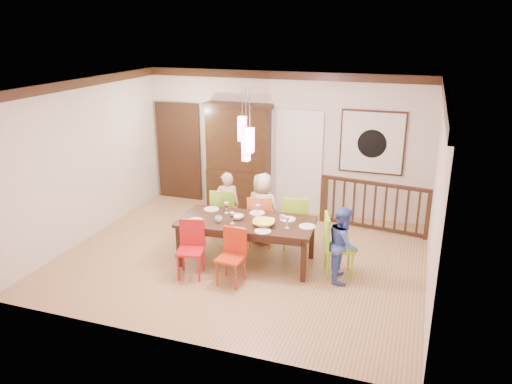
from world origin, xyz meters
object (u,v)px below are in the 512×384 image
(chair_end_right, at_px, (340,242))
(balustrade, at_px, (374,205))
(person_far_left, at_px, (227,205))
(dining_table, at_px, (247,225))
(chair_far_left, at_px, (225,210))
(person_far_mid, at_px, (262,208))
(china_hutch, at_px, (238,157))
(person_end_right, at_px, (343,244))

(chair_end_right, distance_m, balustrade, 2.10)
(balustrade, bearing_deg, person_far_left, -146.56)
(dining_table, relative_size, chair_far_left, 2.32)
(person_far_left, bearing_deg, balustrade, -178.62)
(balustrade, bearing_deg, person_far_mid, -138.61)
(chair_end_right, bearing_deg, chair_far_left, 54.48)
(china_hutch, distance_m, person_far_mid, 1.95)
(dining_table, height_order, person_far_mid, person_far_mid)
(chair_end_right, height_order, person_end_right, person_end_right)
(chair_end_right, xyz_separation_m, person_far_mid, (-1.54, 0.85, 0.07))
(dining_table, bearing_deg, chair_far_left, 127.65)
(chair_end_right, height_order, person_far_left, person_far_left)
(balustrade, distance_m, person_far_left, 2.82)
(person_far_left, height_order, person_far_mid, person_far_mid)
(dining_table, bearing_deg, person_end_right, -6.29)
(person_far_left, relative_size, person_far_mid, 0.96)
(balustrade, distance_m, person_end_right, 2.18)
(dining_table, height_order, person_far_left, person_far_left)
(china_hutch, bearing_deg, person_far_left, -76.94)
(chair_end_right, height_order, china_hutch, china_hutch)
(chair_end_right, distance_m, china_hutch, 3.59)
(china_hutch, bearing_deg, balustrade, -6.79)
(chair_far_left, xyz_separation_m, person_end_right, (2.31, -0.86, 0.03))
(dining_table, relative_size, person_end_right, 1.91)
(china_hutch, distance_m, person_end_right, 3.70)
(person_far_mid, bearing_deg, chair_far_left, 14.01)
(china_hutch, xyz_separation_m, balustrade, (2.91, -0.35, -0.63))
(person_far_left, xyz_separation_m, person_far_mid, (0.69, -0.01, 0.02))
(china_hutch, bearing_deg, dining_table, -66.46)
(person_far_mid, bearing_deg, dining_table, 98.84)
(china_hutch, height_order, balustrade, china_hutch)
(chair_far_left, height_order, china_hutch, china_hutch)
(china_hutch, bearing_deg, chair_far_left, -78.00)
(dining_table, height_order, chair_far_left, chair_far_left)
(chair_end_right, distance_m, person_end_right, 0.11)
(dining_table, distance_m, person_end_right, 1.60)
(dining_table, bearing_deg, person_far_mid, 86.90)
(chair_far_left, relative_size, person_far_left, 0.78)
(chair_far_left, distance_m, balustrade, 2.87)
(chair_far_left, relative_size, person_far_mid, 0.76)
(china_hutch, bearing_deg, person_end_right, -43.30)
(chair_far_left, distance_m, chair_end_right, 2.37)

